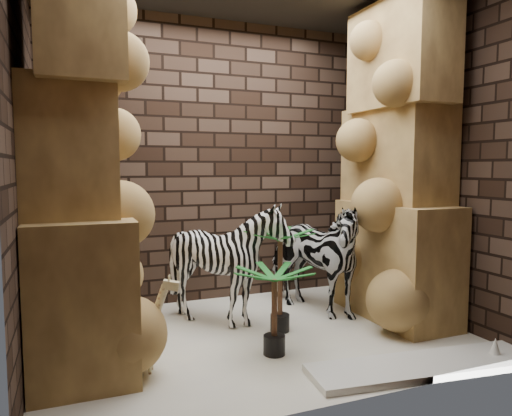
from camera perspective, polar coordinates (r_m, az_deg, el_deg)
name	(u,v)px	position (r m, az deg, el deg)	size (l,w,h in m)	color
floor	(258,336)	(4.14, 0.22, -15.38)	(3.50, 3.50, 0.00)	white
wall_back	(215,162)	(5.06, -5.08, 5.65)	(3.50, 3.50, 0.00)	black
wall_front	(338,157)	(2.76, 10.00, 6.10)	(3.50, 3.50, 0.00)	black
wall_left	(23,159)	(3.61, -26.60, 5.38)	(3.00, 3.00, 0.00)	black
wall_right	(426,161)	(4.82, 20.02, 5.39)	(3.00, 3.00, 0.00)	black
rock_pillar_left	(77,159)	(3.60, -21.02, 5.58)	(0.68, 1.30, 3.00)	tan
rock_pillar_right	(398,161)	(4.60, 16.93, 5.51)	(0.58, 1.25, 3.00)	tan
zebra_right	(310,248)	(4.63, 6.65, -4.84)	(0.59, 1.10, 1.31)	white
zebra_left	(228,269)	(4.28, -3.49, -7.51)	(0.92, 1.14, 1.03)	white
giraffe_toy	(137,323)	(3.46, -14.37, -13.45)	(0.37, 0.12, 0.71)	beige
palm_front	(280,280)	(4.13, 2.96, -8.77)	(0.36, 0.36, 0.92)	#12511E
palm_back	(274,311)	(3.66, 2.26, -12.43)	(0.36, 0.36, 0.69)	#12511E
surfboard	(425,366)	(3.73, 19.95, -17.66)	(1.72, 0.42, 0.05)	white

